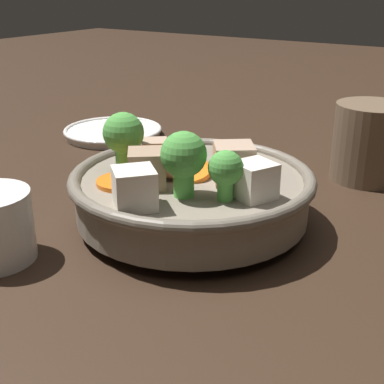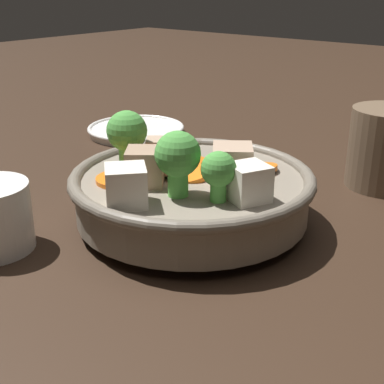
% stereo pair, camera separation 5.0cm
% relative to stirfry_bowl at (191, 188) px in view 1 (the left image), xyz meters
% --- Properties ---
extents(ground_plane, '(3.00, 3.00, 0.00)m').
position_rel_stirfry_bowl_xyz_m(ground_plane, '(0.00, -0.00, -0.04)').
color(ground_plane, black).
extents(stirfry_bowl, '(0.23, 0.23, 0.10)m').
position_rel_stirfry_bowl_xyz_m(stirfry_bowl, '(0.00, 0.00, 0.00)').
color(stirfry_bowl, slate).
rests_on(stirfry_bowl, ground_plane).
extents(side_saucer, '(0.15, 0.15, 0.01)m').
position_rel_stirfry_bowl_xyz_m(side_saucer, '(0.19, 0.26, -0.03)').
color(side_saucer, white).
rests_on(side_saucer, ground_plane).
extents(dark_mug, '(0.11, 0.09, 0.09)m').
position_rel_stirfry_bowl_xyz_m(dark_mug, '(0.22, -0.10, 0.01)').
color(dark_mug, brown).
rests_on(dark_mug, ground_plane).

